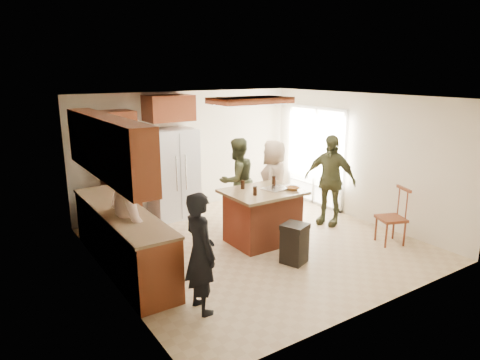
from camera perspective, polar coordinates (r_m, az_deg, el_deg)
room_shell at (r=11.28m, az=15.56°, el=3.43°), size 8.00×5.20×5.00m
person_front_left at (r=5.28m, az=-5.32°, el=-9.65°), size 0.42×0.56×1.53m
person_behind_left at (r=8.36m, az=-0.40°, el=-0.02°), size 0.86×0.59×1.66m
person_behind_right at (r=8.28m, az=4.51°, el=-0.29°), size 0.95×0.91×1.63m
person_side_right at (r=8.36m, az=11.85°, el=0.01°), size 0.88×1.15×1.75m
person_counter at (r=6.35m, az=-14.25°, el=-4.44°), size 0.61×1.20×1.82m
left_cabinetry at (r=6.55m, az=-16.10°, el=-3.55°), size 0.64×3.00×2.30m
back_wall_units at (r=8.39m, az=-14.15°, el=3.45°), size 1.80×0.60×2.45m
refrigerator at (r=8.70m, az=-8.93°, el=0.86°), size 0.90×0.76×1.80m
kitchen_island at (r=7.42m, az=3.02°, el=-4.79°), size 1.28×1.03×0.93m
island_items at (r=7.36m, az=4.84°, el=-0.99°), size 0.87×0.68×0.15m
trash_bin at (r=6.73m, az=7.27°, el=-8.36°), size 0.47×0.47×0.63m
spindle_chair at (r=7.80m, az=19.63°, el=-4.83°), size 0.54×0.54×0.99m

